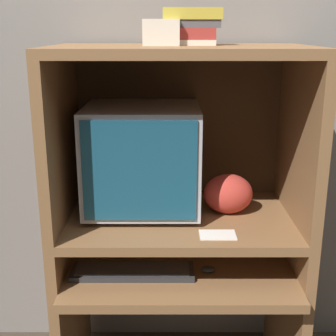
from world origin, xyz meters
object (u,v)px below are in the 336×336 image
at_px(snack_bag, 228,194).
at_px(keyboard, 132,271).
at_px(storage_box, 161,32).
at_px(book_stack, 189,27).
at_px(crt_monitor, 142,158).
at_px(mouse, 207,269).

bearing_deg(snack_bag, keyboard, -155.24).
bearing_deg(storage_box, snack_bag, 7.42).
bearing_deg(keyboard, snack_bag, 24.76).
bearing_deg(book_stack, keyboard, -136.45).
height_order(keyboard, snack_bag, snack_bag).
bearing_deg(snack_bag, crt_monitor, 174.40).
relative_size(mouse, storage_box, 0.43).
xyz_separation_m(crt_monitor, mouse, (0.26, -0.20, -0.40)).
relative_size(mouse, book_stack, 0.25).
height_order(crt_monitor, book_stack, book_stack).
bearing_deg(snack_bag, mouse, -118.91).
bearing_deg(book_stack, crt_monitor, 179.15).
relative_size(mouse, snack_bag, 0.28).
bearing_deg(keyboard, mouse, 2.62).
bearing_deg(storage_box, mouse, -35.34).
relative_size(keyboard, mouse, 8.43).
relative_size(keyboard, snack_bag, 2.38).
bearing_deg(book_stack, mouse, -69.26).
bearing_deg(snack_bag, storage_box, -172.58).
xyz_separation_m(crt_monitor, keyboard, (-0.03, -0.21, -0.40)).
distance_m(mouse, storage_box, 0.92).
bearing_deg(keyboard, book_stack, 43.55).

